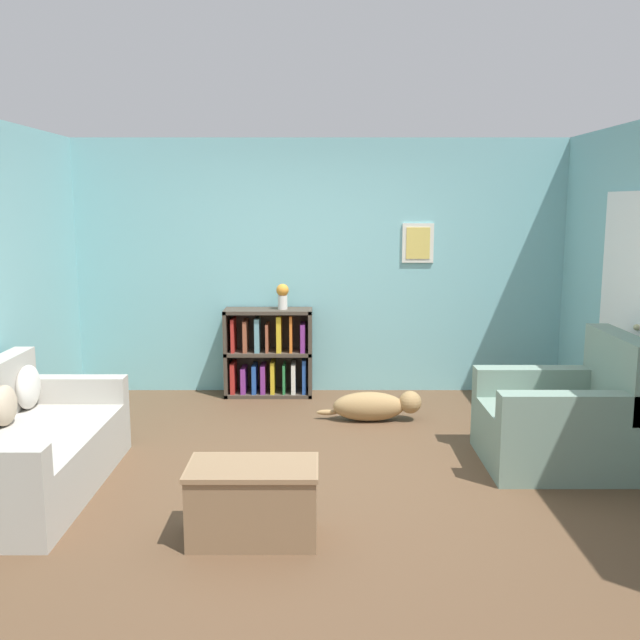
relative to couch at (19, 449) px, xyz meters
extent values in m
plane|color=brown|center=(2.05, 0.47, -0.30)|extent=(14.00, 14.00, 0.00)
cube|color=#7AB7BC|center=(2.05, 2.72, 1.00)|extent=(5.60, 0.10, 2.60)
cube|color=silver|center=(3.05, 2.66, 1.25)|extent=(0.32, 0.02, 0.40)
cube|color=#DBBC56|center=(3.05, 2.65, 1.25)|extent=(0.24, 0.01, 0.32)
cube|color=white|center=(4.53, 1.17, 0.72)|extent=(0.02, 0.84, 2.05)
sphere|color=tan|center=(4.51, 0.82, 0.70)|extent=(0.05, 0.05, 0.05)
cube|color=#ADA89E|center=(0.07, 0.00, -0.10)|extent=(0.89, 1.80, 0.40)
cube|color=#ADA89E|center=(0.07, 0.82, 0.20)|extent=(0.89, 0.16, 0.20)
ellipsoid|color=tan|center=(-0.18, 0.21, 0.24)|extent=(0.14, 0.29, 0.29)
ellipsoid|color=beige|center=(-0.18, 0.63, 0.27)|extent=(0.14, 0.34, 0.34)
cube|color=#42382D|center=(1.10, 2.48, 0.14)|extent=(0.04, 0.34, 0.89)
cube|color=#42382D|center=(1.95, 2.48, 0.14)|extent=(0.04, 0.34, 0.89)
cube|color=#42382D|center=(1.52, 2.64, 0.14)|extent=(0.89, 0.02, 0.89)
cube|color=#42382D|center=(1.52, 2.48, -0.29)|extent=(0.89, 0.34, 0.04)
cube|color=#42382D|center=(1.52, 2.48, 0.14)|extent=(0.89, 0.34, 0.04)
cube|color=#42382D|center=(1.52, 2.48, 0.57)|extent=(0.89, 0.34, 0.04)
cube|color=#B22823|center=(1.16, 2.47, -0.12)|extent=(0.04, 0.25, 0.33)
cube|color=#B22823|center=(1.17, 2.47, 0.33)|extent=(0.03, 0.25, 0.34)
cube|color=#7A2D84|center=(1.27, 2.47, -0.15)|extent=(0.05, 0.25, 0.28)
cube|color=brown|center=(1.29, 2.47, 0.32)|extent=(0.04, 0.25, 0.32)
cube|color=#234C9E|center=(1.38, 2.47, -0.13)|extent=(0.04, 0.25, 0.31)
cube|color=#60939E|center=(1.41, 2.47, 0.33)|extent=(0.05, 0.25, 0.34)
cube|color=#7A2D84|center=(1.47, 2.47, -0.13)|extent=(0.05, 0.25, 0.31)
cube|color=brown|center=(1.51, 2.47, 0.30)|extent=(0.03, 0.25, 0.29)
cube|color=gold|center=(1.56, 2.47, -0.11)|extent=(0.04, 0.25, 0.34)
cube|color=gold|center=(1.63, 2.47, 0.34)|extent=(0.05, 0.25, 0.37)
cube|color=#287A3D|center=(1.68, 2.47, -0.13)|extent=(0.03, 0.25, 0.32)
cube|color=orange|center=(1.75, 2.47, 0.35)|extent=(0.03, 0.25, 0.37)
cube|color=silver|center=(1.78, 2.47, -0.12)|extent=(0.04, 0.25, 0.32)
cube|color=#7A2D84|center=(1.87, 2.47, 0.30)|extent=(0.05, 0.25, 0.29)
cube|color=#234C9E|center=(1.88, 2.47, -0.10)|extent=(0.04, 0.25, 0.37)
cube|color=gray|center=(3.82, 0.51, -0.08)|extent=(1.07, 0.96, 0.44)
cube|color=gray|center=(4.27, 0.51, 0.42)|extent=(0.18, 0.96, 0.56)
cube|color=gray|center=(3.82, 0.13, 0.25)|extent=(1.07, 0.18, 0.22)
cube|color=gray|center=(3.82, 0.90, 0.25)|extent=(1.07, 0.18, 0.22)
cube|color=#846647|center=(1.65, -0.69, -0.08)|extent=(0.74, 0.42, 0.45)
cube|color=#8F6E4D|center=(1.65, -0.69, 0.13)|extent=(0.77, 0.44, 0.03)
ellipsoid|color=#9E7A4C|center=(2.49, 1.60, -0.17)|extent=(0.65, 0.24, 0.27)
sphere|color=#9E7A4C|center=(2.86, 1.60, -0.13)|extent=(0.20, 0.20, 0.20)
ellipsoid|color=#9E7A4C|center=(2.11, 1.64, -0.24)|extent=(0.20, 0.05, 0.05)
cylinder|color=silver|center=(1.67, 2.48, 0.66)|extent=(0.10, 0.10, 0.14)
sphere|color=orange|center=(1.67, 2.48, 0.78)|extent=(0.13, 0.13, 0.13)
camera|label=1|loc=(2.04, -4.63, 1.66)|focal=40.00mm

